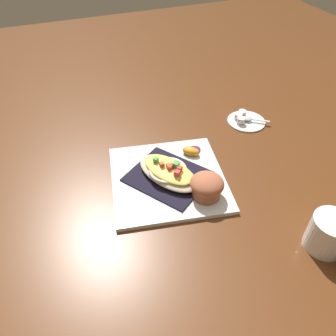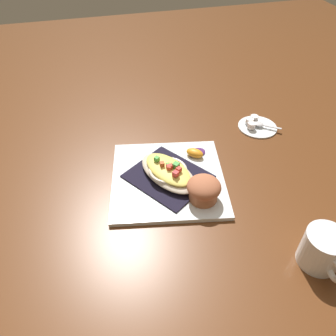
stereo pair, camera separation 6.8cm
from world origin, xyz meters
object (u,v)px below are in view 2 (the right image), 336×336
at_px(creamer_cup_2, 252,125).
at_px(orange_garnish, 195,153).
at_px(creamer_cup_1, 250,121).
at_px(muffin, 204,189).
at_px(gratin_dish, 168,171).
at_px(creamer_cup_0, 254,118).
at_px(coffee_mug, 322,251).
at_px(creamer_saucer, 257,126).
at_px(square_plate, 168,179).
at_px(spoon, 260,124).

bearing_deg(creamer_cup_2, orange_garnish, -68.04).
bearing_deg(orange_garnish, creamer_cup_1, 116.66).
bearing_deg(creamer_cup_2, muffin, -45.12).
distance_m(orange_garnish, creamer_cup_2, 0.22).
xyz_separation_m(gratin_dish, muffin, (0.09, 0.06, 0.01)).
relative_size(gratin_dish, creamer_cup_0, 8.13).
bearing_deg(creamer_cup_1, orange_garnish, -63.34).
xyz_separation_m(coffee_mug, creamer_cup_0, (-0.47, 0.09, -0.02)).
distance_m(gratin_dish, muffin, 0.11).
xyz_separation_m(coffee_mug, creamer_cup_1, (-0.46, 0.07, -0.02)).
height_order(gratin_dish, creamer_saucer, gratin_dish).
xyz_separation_m(creamer_cup_0, creamer_cup_2, (0.03, -0.02, 0.00)).
bearing_deg(muffin, square_plate, -146.14).
height_order(square_plate, creamer_cup_0, creamer_cup_0).
bearing_deg(square_plate, creamer_cup_1, 119.09).
height_order(orange_garnish, creamer_cup_2, orange_garnish).
height_order(orange_garnish, creamer_cup_0, orange_garnish).
bearing_deg(gratin_dish, creamer_cup_0, 119.01).
bearing_deg(gratin_dish, spoon, 114.55).
bearing_deg(gratin_dish, orange_garnish, 124.28).
bearing_deg(creamer_cup_1, muffin, -43.05).
xyz_separation_m(orange_garnish, coffee_mug, (0.36, 0.13, 0.02)).
relative_size(muffin, creamer_cup_1, 3.23).
relative_size(gratin_dish, coffee_mug, 1.80).
relative_size(spoon, creamer_cup_0, 3.20).
height_order(gratin_dish, spoon, gratin_dish).
height_order(orange_garnish, creamer_cup_1, orange_garnish).
bearing_deg(orange_garnish, square_plate, -55.84).
height_order(muffin, orange_garnish, muffin).
bearing_deg(gratin_dish, square_plate, -142.54).
relative_size(square_plate, gratin_dish, 1.40).
relative_size(muffin, creamer_cup_0, 3.23).
bearing_deg(creamer_cup_0, orange_garnish, -63.29).
bearing_deg(coffee_mug, creamer_saucer, 168.14).
height_order(square_plate, creamer_saucer, square_plate).
xyz_separation_m(creamer_saucer, creamer_cup_0, (-0.03, -0.00, 0.01)).
bearing_deg(square_plate, creamer_cup_0, 118.98).
height_order(gratin_dish, orange_garnish, gratin_dish).
distance_m(muffin, creamer_cup_0, 0.37).
distance_m(orange_garnish, creamer_cup_0, 0.25).
height_order(orange_garnish, coffee_mug, coffee_mug).
bearing_deg(creamer_saucer, gratin_dish, -64.73).
distance_m(muffin, creamer_cup_2, 0.33).
bearing_deg(orange_garnish, spoon, 110.19).
xyz_separation_m(creamer_saucer, spoon, (0.00, 0.00, 0.01)).
height_order(spoon, creamer_cup_0, creamer_cup_0).
bearing_deg(creamer_saucer, creamer_cup_1, -127.03).
bearing_deg(coffee_mug, gratin_dish, -142.91).
height_order(spoon, creamer_cup_2, creamer_cup_2).
height_order(coffee_mug, creamer_cup_2, coffee_mug).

